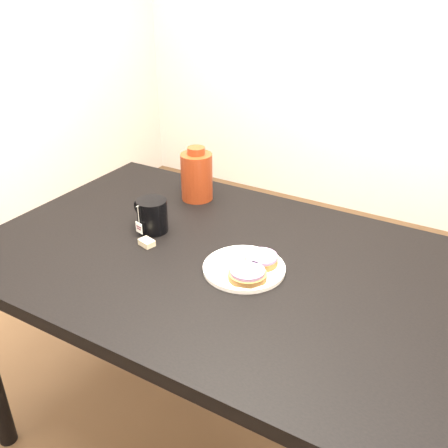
% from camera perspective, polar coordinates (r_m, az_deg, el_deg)
% --- Properties ---
extents(ground_plane, '(4.00, 4.00, 0.00)m').
position_cam_1_polar(ground_plane, '(1.92, -0.28, -23.12)').
color(ground_plane, brown).
extents(table, '(1.40, 0.90, 0.75)m').
position_cam_1_polar(table, '(1.46, -0.35, -6.51)').
color(table, black).
rests_on(table, ground_plane).
extents(plate, '(0.22, 0.22, 0.02)m').
position_cam_1_polar(plate, '(1.35, 2.31, -4.99)').
color(plate, white).
rests_on(plate, table).
extents(bagel_back, '(0.12, 0.12, 0.03)m').
position_cam_1_polar(bagel_back, '(1.36, 4.30, -4.07)').
color(bagel_back, brown).
rests_on(bagel_back, plate).
extents(bagel_front, '(0.13, 0.13, 0.03)m').
position_cam_1_polar(bagel_front, '(1.30, 2.69, -5.74)').
color(bagel_front, brown).
rests_on(bagel_front, plate).
extents(mug, '(0.15, 0.11, 0.10)m').
position_cam_1_polar(mug, '(1.54, -8.25, 1.00)').
color(mug, black).
rests_on(mug, table).
extents(teabag_pouch, '(0.05, 0.04, 0.02)m').
position_cam_1_polar(teabag_pouch, '(1.48, -8.82, -2.12)').
color(teabag_pouch, '#C6B793').
rests_on(teabag_pouch, table).
extents(bagel_package, '(0.13, 0.13, 0.19)m').
position_cam_1_polar(bagel_package, '(1.73, -3.14, 5.55)').
color(bagel_package, '#5B1A0C').
rests_on(bagel_package, table).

